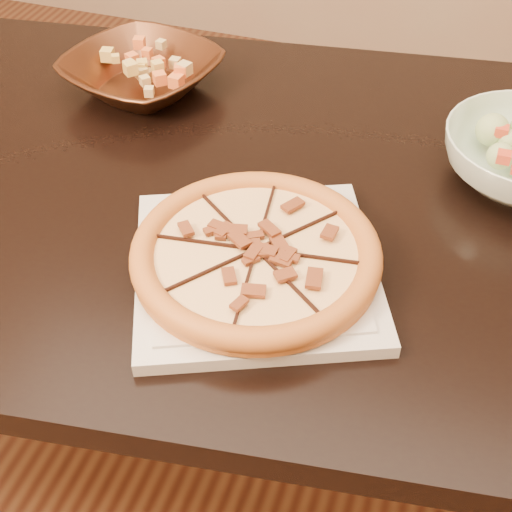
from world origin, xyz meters
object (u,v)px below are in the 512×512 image
object	(u,v)px
plate	(256,268)
pizza	(256,254)
bronze_bowl	(142,74)
dining_table	(222,237)

from	to	relation	value
plate	pizza	world-z (taller)	pizza
plate	pizza	xyz separation A→B (m)	(-0.00, 0.00, 0.02)
plate	bronze_bowl	size ratio (longest dim) A/B	1.58
dining_table	plate	bearing A→B (deg)	-56.14
dining_table	pizza	bearing A→B (deg)	-56.14
pizza	plate	bearing A→B (deg)	-33.39
pizza	bronze_bowl	xyz separation A→B (m)	(-0.32, 0.35, -0.00)
plate	bronze_bowl	bearing A→B (deg)	131.73
plate	bronze_bowl	xyz separation A→B (m)	(-0.32, 0.35, 0.02)
dining_table	bronze_bowl	xyz separation A→B (m)	(-0.21, 0.19, 0.14)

